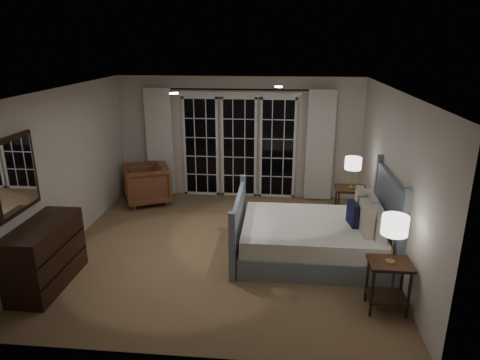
# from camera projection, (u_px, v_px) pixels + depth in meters

# --- Properties ---
(floor) EXTENTS (5.00, 5.00, 0.00)m
(floor) POSITION_uv_depth(u_px,v_px,m) (224.00, 248.00, 6.86)
(floor) COLOR #866648
(floor) RESTS_ON ground
(ceiling) EXTENTS (5.00, 5.00, 0.00)m
(ceiling) POSITION_uv_depth(u_px,v_px,m) (222.00, 90.00, 6.09)
(ceiling) COLOR silver
(ceiling) RESTS_ON wall_back
(wall_left) EXTENTS (0.02, 5.00, 2.50)m
(wall_left) POSITION_uv_depth(u_px,v_px,m) (65.00, 169.00, 6.70)
(wall_left) COLOR beige
(wall_left) RESTS_ON floor
(wall_right) EXTENTS (0.02, 5.00, 2.50)m
(wall_right) POSITION_uv_depth(u_px,v_px,m) (392.00, 178.00, 6.25)
(wall_right) COLOR beige
(wall_right) RESTS_ON floor
(wall_back) EXTENTS (5.00, 0.02, 2.50)m
(wall_back) POSITION_uv_depth(u_px,v_px,m) (239.00, 138.00, 8.84)
(wall_back) COLOR beige
(wall_back) RESTS_ON floor
(wall_front) EXTENTS (5.00, 0.02, 2.50)m
(wall_front) POSITION_uv_depth(u_px,v_px,m) (188.00, 250.00, 4.11)
(wall_front) COLOR beige
(wall_front) RESTS_ON floor
(french_doors) EXTENTS (2.50, 0.04, 2.20)m
(french_doors) POSITION_uv_depth(u_px,v_px,m) (239.00, 146.00, 8.85)
(french_doors) COLOR black
(french_doors) RESTS_ON wall_back
(curtain_rod) EXTENTS (3.50, 0.03, 0.03)m
(curtain_rod) POSITION_uv_depth(u_px,v_px,m) (239.00, 89.00, 8.43)
(curtain_rod) COLOR black
(curtain_rod) RESTS_ON wall_back
(curtain_left) EXTENTS (0.55, 0.10, 2.25)m
(curtain_left) POSITION_uv_depth(u_px,v_px,m) (160.00, 142.00, 8.91)
(curtain_left) COLOR white
(curtain_left) RESTS_ON curtain_rod
(curtain_right) EXTENTS (0.55, 0.10, 2.25)m
(curtain_right) POSITION_uv_depth(u_px,v_px,m) (320.00, 146.00, 8.61)
(curtain_right) COLOR white
(curtain_right) RESTS_ON curtain_rod
(downlight_a) EXTENTS (0.12, 0.12, 0.01)m
(downlight_a) POSITION_uv_depth(u_px,v_px,m) (279.00, 87.00, 6.58)
(downlight_a) COLOR white
(downlight_a) RESTS_ON ceiling
(downlight_b) EXTENTS (0.12, 0.12, 0.01)m
(downlight_b) POSITION_uv_depth(u_px,v_px,m) (174.00, 93.00, 5.77)
(downlight_b) COLOR white
(downlight_b) RESTS_ON ceiling
(bed) EXTENTS (2.27, 1.63, 1.32)m
(bed) POSITION_uv_depth(u_px,v_px,m) (315.00, 237.00, 6.49)
(bed) COLOR slate
(bed) RESTS_ON floor
(nightstand_left) EXTENTS (0.50, 0.40, 0.66)m
(nightstand_left) POSITION_uv_depth(u_px,v_px,m) (388.00, 279.00, 5.16)
(nightstand_left) COLOR #301D10
(nightstand_left) RESTS_ON floor
(nightstand_right) EXTENTS (0.54, 0.43, 0.70)m
(nightstand_right) POSITION_uv_depth(u_px,v_px,m) (350.00, 200.00, 7.61)
(nightstand_right) COLOR #301D10
(nightstand_right) RESTS_ON floor
(lamp_left) EXTENTS (0.31, 0.31, 0.59)m
(lamp_left) POSITION_uv_depth(u_px,v_px,m) (395.00, 226.00, 4.95)
(lamp_left) COLOR tan
(lamp_left) RESTS_ON nightstand_left
(lamp_right) EXTENTS (0.29, 0.29, 0.55)m
(lamp_right) POSITION_uv_depth(u_px,v_px,m) (353.00, 164.00, 7.40)
(lamp_right) COLOR tan
(lamp_right) RESTS_ON nightstand_right
(armchair) EXTENTS (1.15, 1.14, 0.79)m
(armchair) POSITION_uv_depth(u_px,v_px,m) (147.00, 184.00, 8.67)
(armchair) COLOR brown
(armchair) RESTS_ON floor
(dresser) EXTENTS (0.53, 1.26, 0.89)m
(dresser) POSITION_uv_depth(u_px,v_px,m) (45.00, 255.00, 5.70)
(dresser) COLOR #301D10
(dresser) RESTS_ON floor
(mirror) EXTENTS (0.05, 0.85, 1.00)m
(mirror) POSITION_uv_depth(u_px,v_px,m) (15.00, 176.00, 5.38)
(mirror) COLOR #301D10
(mirror) RESTS_ON wall_left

